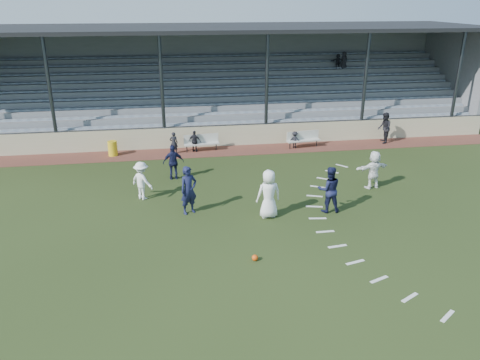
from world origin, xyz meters
The scene contains 19 objects.
ground centered at (0.00, 0.00, 0.00)m, with size 90.00×90.00×0.00m, color #233114.
cinder_track centered at (0.00, 10.50, 0.01)m, with size 34.00×2.00×0.02m, color #582C23.
retaining_wall centered at (0.00, 11.55, 0.60)m, with size 34.00×0.18×1.20m, color #BAB28F.
bench_left centered at (-0.95, 10.73, 0.58)m, with size 2.03×0.64×0.95m.
bench_right centered at (4.99, 10.50, 0.58)m, with size 2.04×0.73×0.95m.
trash_bin centered at (-5.89, 10.60, 0.43)m, with size 0.51×0.51×0.82m, color gold.
football centered at (-0.14, -1.63, 0.11)m, with size 0.21×0.21×0.21m, color #E34B0D.
player_white_lead centered at (1.01, 1.62, 0.99)m, with size 0.97×0.63×1.98m, color white.
player_navy_lead centered at (-2.09, 2.47, 1.00)m, with size 0.73×0.48×2.00m, color #15193B.
player_navy_mid centered at (3.53, 1.74, 0.97)m, with size 0.94×0.73×1.94m, color #15193B.
player_white_wing centered at (-4.02, 4.24, 0.84)m, with size 1.09×0.63×1.69m, color white.
player_navy_wing centered at (-2.62, 6.47, 0.85)m, with size 1.00×0.42×1.70m, color #15193B.
player_white_back centered at (6.41, 3.91, 0.88)m, with size 1.64×0.52×1.77m, color white.
official centered at (10.05, 10.62, 0.94)m, with size 0.89×0.70×1.84m, color black.
sub_left_near centered at (-2.52, 10.44, 0.64)m, with size 0.45×0.30×1.24m, color black.
sub_left_far centered at (-1.33, 10.59, 0.63)m, with size 0.72×0.30×1.22m, color black.
sub_right centered at (4.46, 10.40, 0.52)m, with size 0.64×0.37×0.99m, color black.
grandstand centered at (0.01, 16.26, 2.20)m, with size 34.60×9.00×6.61m.
penalty_arc centered at (4.12, 0.00, 0.01)m, with size 3.89×14.63×0.01m.
Camera 1 is at (-2.73, -14.98, 8.17)m, focal length 35.00 mm.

